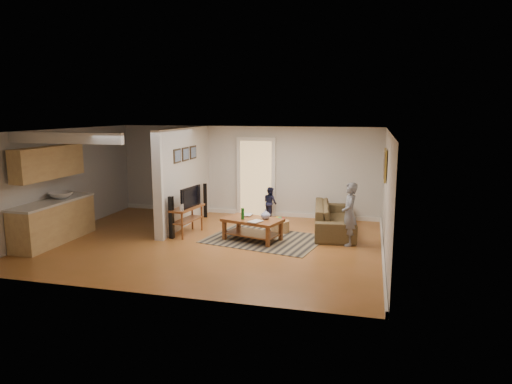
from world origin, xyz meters
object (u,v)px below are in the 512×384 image
sofa (334,232)px  tv_console (187,210)px  toddler (270,218)px  speaker_left (171,217)px  toy_basket (280,226)px  child (348,245)px  speaker_right (205,200)px  coffee_table (253,223)px

sofa → tv_console: tv_console is taller
sofa → toddler: bearing=53.2°
tv_console → speaker_left: size_ratio=1.11×
tv_console → toddler: size_ratio=1.28×
toy_basket → toddler: (-0.57, 1.43, -0.17)m
child → sofa: bearing=-165.9°
toy_basket → speaker_right: bearing=155.3°
sofa → child: size_ratio=1.70×
tv_console → child: (3.77, 0.06, -0.61)m
toddler → toy_basket: bearing=155.0°
toddler → coffee_table: bearing=136.3°
toy_basket → coffee_table: bearing=-118.3°
child → speaker_left: bearing=-90.4°
tv_console → toddler: (1.53, 2.17, -0.61)m
sofa → speaker_left: size_ratio=2.39×
coffee_table → toy_basket: 0.98m
toy_basket → child: (1.67, -0.68, -0.17)m
speaker_right → toy_basket: (2.33, -1.07, -0.31)m
child → toddler: (-2.24, 2.11, 0.00)m
sofa → tv_console: size_ratio=2.14×
speaker_right → child: (4.00, -1.75, -0.47)m
coffee_table → tv_console: bearing=176.4°
sofa → child: (0.40, -1.03, 0.00)m
child → speaker_right: bearing=-120.7°
tv_console → toy_basket: tv_console is taller
speaker_right → child: bearing=-37.0°
tv_console → toy_basket: bearing=27.1°
coffee_table → tv_console: size_ratio=1.31×
coffee_table → speaker_right: 2.68m
speaker_left → speaker_right: size_ratio=1.05×
speaker_right → toddler: (1.76, 0.36, -0.47)m
child → toddler: 3.08m
child → toddler: child is taller
sofa → toy_basket: bearing=99.1°
speaker_left → child: (4.00, 0.47, -0.50)m
tv_console → speaker_right: (-0.23, 1.80, -0.13)m
sofa → speaker_left: speaker_left is taller
tv_console → speaker_right: size_ratio=1.16×
coffee_table → toddler: bearing=92.9°
speaker_left → child: bearing=10.5°
sofa → speaker_right: 3.70m
coffee_table → speaker_left: 1.90m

